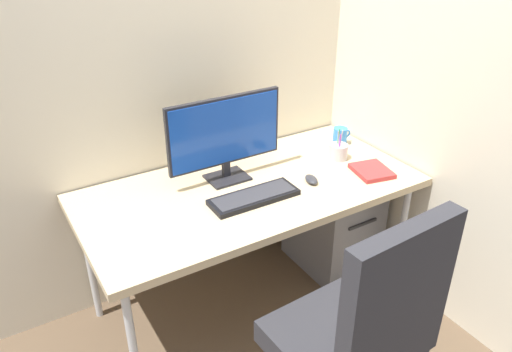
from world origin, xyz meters
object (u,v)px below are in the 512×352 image
Objects in this scene: keyboard at (254,197)px; mouse at (311,179)px; notebook at (372,171)px; monitor at (225,134)px; pen_holder at (338,151)px; coffee_mug at (340,136)px; filing_cabinet at (332,221)px; office_chair at (361,329)px.

mouse reaches higher than keyboard.
mouse is 0.49× the size of notebook.
monitor is 6.19× the size of mouse.
keyboard is 2.53× the size of pen_holder.
notebook is (0.04, -0.22, -0.03)m from pen_holder.
pen_holder is 0.19m from coffee_mug.
monitor is 0.77m from notebook.
mouse is at bearing -0.87° from keyboard.
filing_cabinet is 5.07× the size of coffee_mug.
keyboard is 0.62m from pen_holder.
office_chair is at bearing -99.27° from mouse.
notebook is at bearing -7.74° from keyboard.
office_chair is 0.93m from notebook.
office_chair reaches higher than filing_cabinet.
pen_holder is at bearing -11.11° from monitor.
mouse is at bearing 67.00° from office_chair.
office_chair reaches higher than keyboard.
monitor is at bearing 172.94° from filing_cabinet.
keyboard reaches higher than filing_cabinet.
monitor is at bearing 156.33° from mouse.
filing_cabinet is 0.93m from monitor.
office_chair is at bearing -125.40° from coffee_mug.
office_chair reaches higher than mouse.
keyboard is at bearing 90.94° from office_chair.
coffee_mug is (0.41, 0.27, 0.03)m from mouse.
office_chair is at bearing -124.51° from filing_cabinet.
pen_holder is (0.59, 0.87, 0.22)m from office_chair.
pen_holder is at bearing -131.22° from filing_cabinet.
mouse is (0.31, 0.74, 0.19)m from office_chair.
office_chair is 5.49× the size of notebook.
filing_cabinet is 3.48× the size of pen_holder.
coffee_mug is (0.09, 0.10, 0.48)m from filing_cabinet.
monitor is 0.76m from coffee_mug.
office_chair is 1.08m from monitor.
monitor is at bearing -178.52° from coffee_mug.
office_chair is at bearing -124.17° from pen_holder.
coffee_mug is (0.74, 0.02, -0.19)m from monitor.
notebook is (0.63, 0.65, 0.19)m from office_chair.
mouse is (0.33, -0.26, -0.22)m from monitor.
pen_holder is (-0.04, -0.04, 0.48)m from filing_cabinet.
filing_cabinet is 0.48m from pen_holder.
notebook reaches higher than filing_cabinet.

